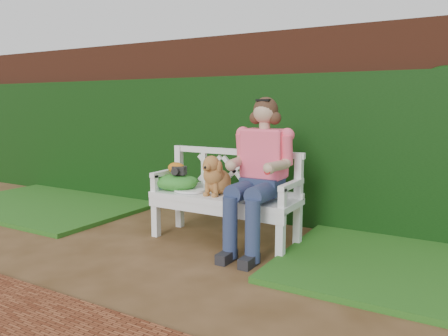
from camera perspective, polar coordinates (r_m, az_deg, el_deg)
The scene contains 12 objects.
ground at distance 4.16m, azimuth -10.04°, elevation -11.10°, with size 60.00×60.00×0.00m, color #442D14.
brick_wall at distance 5.51m, azimuth 2.56°, elevation 5.52°, with size 10.00×0.30×2.20m, color #592818.
ivy_hedge at distance 5.33m, azimuth 1.44°, elevation 2.73°, with size 10.00×0.18×1.70m, color #10340C.
grass_left at distance 6.43m, azimuth -21.32°, elevation -4.31°, with size 2.60×2.00×0.05m, color #1A5113.
grass_right at distance 4.11m, azimuth 26.84°, elevation -11.79°, with size 2.60×2.00×0.05m, color #1A5113.
garden_bench at distance 4.40m, azimuth -0.00°, elevation -6.58°, with size 1.58×0.60×0.48m, color white, non-canonical shape.
seated_woman at distance 4.09m, azimuth 4.94°, elevation -0.92°, with size 0.61×0.81×1.44m, color red, non-canonical shape.
dog at distance 4.33m, azimuth -0.98°, elevation -0.84°, with size 0.27×0.37×0.41m, color #BA7348, non-canonical shape.
tennis_racket at distance 4.52m, azimuth -4.93°, elevation -2.89°, with size 0.64×0.27×0.03m, color white, non-canonical shape.
green_bag at distance 4.62m, azimuth -6.36°, elevation -1.81°, with size 0.49×0.38×0.17m, color #299A19, non-canonical shape.
camera_item at distance 4.55m, azimuth -5.85°, elevation -0.32°, with size 0.13×0.10×0.09m, color black.
baseball_glove at distance 4.61m, azimuth -6.25°, elevation -0.01°, with size 0.19×0.14×0.12m, color #BF6816.
Camera 1 is at (2.55, -2.97, 1.38)m, focal length 35.00 mm.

